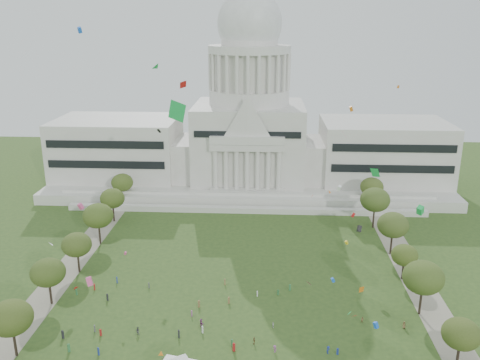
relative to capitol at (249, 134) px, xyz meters
name	(u,v)px	position (x,y,z in m)	size (l,w,h in m)	color
ground	(228,354)	(0.00, -113.59, -22.30)	(400.00, 400.00, 0.00)	#304C1F
capitol	(249,134)	(0.00, 0.00, 0.00)	(160.00, 64.50, 91.30)	beige
path_left	(60,278)	(-48.00, -83.59, -22.28)	(8.00, 160.00, 0.04)	gray
path_right	(420,288)	(48.00, -83.59, -22.28)	(8.00, 160.00, 0.04)	gray
row_tree_l_1	(11,318)	(-44.07, -116.55, -13.34)	(8.86, 8.86, 12.59)	black
row_tree_r_1	(461,334)	(46.22, -115.34, -14.64)	(7.58, 7.58, 10.78)	black
row_tree_l_2	(48,273)	(-45.04, -96.29, -13.79)	(8.42, 8.42, 11.97)	black
row_tree_r_2	(423,278)	(44.17, -96.15, -12.64)	(9.55, 9.55, 13.58)	black
row_tree_l_3	(77,245)	(-44.09, -79.67, -14.09)	(8.12, 8.12, 11.55)	black
row_tree_r_3	(405,255)	(44.40, -79.10, -15.21)	(7.01, 7.01, 9.98)	black
row_tree_l_4	(98,216)	(-44.08, -61.17, -12.90)	(9.29, 9.29, 13.21)	black
row_tree_r_4	(393,225)	(44.76, -63.55, -13.01)	(9.19, 9.19, 13.06)	black
row_tree_l_5	(112,198)	(-45.22, -42.58, -13.88)	(8.33, 8.33, 11.85)	black
row_tree_r_5	(375,200)	(43.49, -43.40, -12.37)	(9.82, 9.82, 13.96)	black
row_tree_l_6	(122,183)	(-46.87, -24.45, -14.02)	(8.19, 8.19, 11.64)	black
row_tree_r_6	(372,187)	(45.96, -25.46, -13.79)	(8.42, 8.42, 11.97)	black
person_0	(404,325)	(39.07, -102.26, -21.45)	(0.82, 0.54, 1.68)	olive
person_2	(363,320)	(30.04, -100.58, -21.52)	(0.75, 0.46, 1.55)	olive
person_3	(275,349)	(9.66, -112.66, -21.45)	(1.10, 0.57, 1.70)	#994C8C
person_4	(254,341)	(5.27, -110.00, -21.45)	(0.99, 0.54, 1.69)	olive
person_5	(201,323)	(-6.92, -104.19, -21.28)	(1.89, 0.75, 2.04)	#994C8C
person_8	(138,331)	(-20.63, -107.86, -21.36)	(0.91, 0.56, 1.88)	#4C4C51
person_9	(328,350)	(20.84, -112.48, -21.39)	(1.17, 0.60, 1.81)	navy
person_10	(273,325)	(9.43, -103.68, -21.57)	(0.85, 0.47, 1.46)	silver
distant_crowd	(168,314)	(-15.27, -100.82, -21.43)	(63.59, 31.26, 1.93)	#33723F
kite_swarm	(242,216)	(2.18, -103.16, 4.51)	(86.32, 106.37, 62.56)	orange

